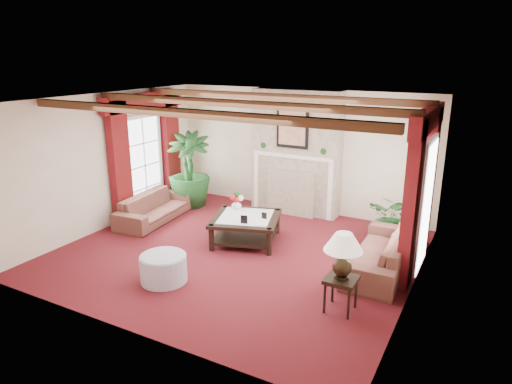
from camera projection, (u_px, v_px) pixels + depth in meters
The scene contains 23 objects.
floor at pixel (237, 252), 8.19m from camera, with size 6.00×6.00×0.00m, color #400B13.
ceiling at pixel (235, 100), 7.40m from camera, with size 6.00×6.00×0.00m, color white.
back_wall at pixel (300, 151), 10.11m from camera, with size 6.00×0.02×2.70m, color beige.
left_wall at pixel (108, 161), 9.15m from camera, with size 0.02×5.50×2.70m, color beige.
right_wall at pixel (419, 207), 6.43m from camera, with size 0.02×5.50×2.70m, color beige.
ceiling_beams at pixel (236, 104), 7.42m from camera, with size 6.00×3.00×0.12m, color #3B2512, non-canonical shape.
fireplace at pixel (298, 89), 9.55m from camera, with size 2.00×0.52×2.70m, color tan, non-canonical shape.
french_door_left at pixel (140, 116), 9.75m from camera, with size 0.10×1.10×2.16m, color white, non-canonical shape.
french_door_right at pixel (434, 140), 7.06m from camera, with size 0.10×1.10×2.16m, color white, non-canonical shape.
curtains_left at pixel (143, 97), 9.58m from camera, with size 0.20×2.40×2.55m, color #510D0A, non-canonical shape.
curtains_right at pixel (429, 113), 6.99m from camera, with size 0.20×2.40×2.55m, color #510D0A, non-canonical shape.
sofa_left at pixel (154, 203), 9.67m from camera, with size 0.75×1.99×0.76m, color #350E18.
sofa_right at pixel (381, 246), 7.43m from camera, with size 0.67×2.15×0.84m, color #350E18.
potted_palm at pixel (190, 186), 10.56m from camera, with size 1.74×1.98×0.97m, color black.
small_plant at pixel (393, 224), 8.52m from camera, with size 1.08×1.15×0.73m, color black.
coffee_table at pixel (246, 229), 8.60m from camera, with size 1.21×1.21×0.49m, color black, non-canonical shape.
side_table at pixel (340, 294), 6.28m from camera, with size 0.42×0.42×0.50m, color black, non-canonical shape.
ottoman at pixel (164, 268), 7.10m from camera, with size 0.73×0.73×0.42m, color #9A96AA.
table_lamp at pixel (343, 255), 6.11m from camera, with size 0.53×0.53×0.67m, color black, non-canonical shape.
flower_vase at pixel (237, 204), 8.91m from camera, with size 0.20×0.21×0.20m, color silver.
book at pixel (255, 216), 8.14m from camera, with size 0.20×0.13×0.30m, color black.
photo_frame_a at pixel (244, 220), 8.15m from camera, with size 0.12×0.02×0.16m, color black, non-canonical shape.
photo_frame_b at pixel (264, 216), 8.39m from camera, with size 0.10×0.02×0.13m, color black, non-canonical shape.
Camera 1 is at (3.85, -6.46, 3.42)m, focal length 32.00 mm.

